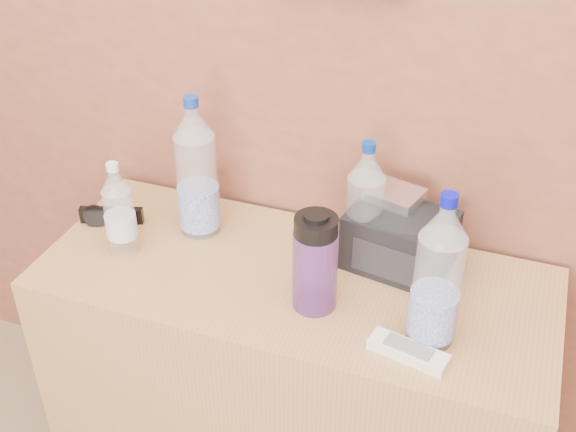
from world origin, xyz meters
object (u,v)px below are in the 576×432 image
(pet_small, at_px, (119,214))
(toiletry_bag, at_px, (400,237))
(pet_large_b, at_px, (197,174))
(pet_large_c, at_px, (364,212))
(foil_packet, at_px, (395,195))
(pet_large_d, at_px, (438,279))
(nalgene_bottle, at_px, (315,261))
(dresser, at_px, (293,388))
(sunglasses, at_px, (112,215))
(ac_remote, at_px, (408,352))

(pet_small, bearing_deg, toiletry_bag, 15.16)
(pet_large_b, relative_size, pet_large_c, 1.14)
(pet_large_b, height_order, foil_packet, pet_large_b)
(pet_large_d, bearing_deg, toiletry_bag, 118.04)
(pet_large_b, distance_m, toiletry_bag, 0.48)
(toiletry_bag, bearing_deg, nalgene_bottle, -115.16)
(pet_small, xyz_separation_m, nalgene_bottle, (0.47, -0.03, 0.01))
(pet_large_b, bearing_deg, pet_small, -133.04)
(nalgene_bottle, distance_m, toiletry_bag, 0.23)
(dresser, xyz_separation_m, pet_large_c, (0.12, 0.10, 0.48))
(pet_large_c, height_order, nalgene_bottle, pet_large_c)
(sunglasses, relative_size, foil_packet, 1.37)
(nalgene_bottle, bearing_deg, toiletry_bag, 55.32)
(ac_remote, bearing_deg, foil_packet, 121.69)
(dresser, distance_m, pet_large_b, 0.58)
(pet_large_c, relative_size, pet_large_d, 0.91)
(nalgene_bottle, xyz_separation_m, ac_remote, (0.21, -0.08, -0.10))
(pet_large_c, bearing_deg, pet_large_d, -45.19)
(nalgene_bottle, relative_size, ac_remote, 1.45)
(pet_large_c, height_order, foil_packet, pet_large_c)
(nalgene_bottle, bearing_deg, sunglasses, 167.91)
(pet_large_c, relative_size, ac_remote, 1.95)
(sunglasses, xyz_separation_m, foil_packet, (0.66, 0.10, 0.14))
(pet_large_b, bearing_deg, sunglasses, -167.78)
(pet_large_b, bearing_deg, toiletry_bag, 3.16)
(dresser, relative_size, pet_large_b, 3.29)
(pet_large_c, height_order, toiletry_bag, pet_large_c)
(foil_packet, bearing_deg, pet_large_d, -59.82)
(pet_large_b, height_order, toiletry_bag, pet_large_b)
(pet_small, bearing_deg, sunglasses, 134.40)
(ac_remote, xyz_separation_m, toiletry_bag, (-0.08, 0.27, 0.06))
(pet_large_d, bearing_deg, pet_small, 176.22)
(pet_large_d, bearing_deg, pet_large_c, 134.81)
(pet_large_d, distance_m, foil_packet, 0.27)
(ac_remote, xyz_separation_m, foil_packet, (-0.11, 0.30, 0.15))
(sunglasses, bearing_deg, pet_large_d, -27.71)
(sunglasses, bearing_deg, nalgene_bottle, -30.08)
(dresser, bearing_deg, pet_large_c, 39.49)
(pet_large_c, xyz_separation_m, pet_small, (-0.52, -0.14, -0.03))
(sunglasses, xyz_separation_m, ac_remote, (0.77, -0.20, -0.01))
(dresser, height_order, nalgene_bottle, nalgene_bottle)
(pet_large_d, relative_size, sunglasses, 2.18)
(pet_large_b, distance_m, pet_large_c, 0.39)
(pet_large_d, height_order, ac_remote, pet_large_d)
(pet_large_c, bearing_deg, pet_small, -164.44)
(pet_large_d, relative_size, toiletry_bag, 1.50)
(pet_large_c, height_order, sunglasses, pet_large_c)
(pet_large_b, distance_m, ac_remote, 0.62)
(nalgene_bottle, xyz_separation_m, sunglasses, (-0.55, 0.12, -0.09))
(nalgene_bottle, xyz_separation_m, toiletry_bag, (0.13, 0.19, -0.03))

